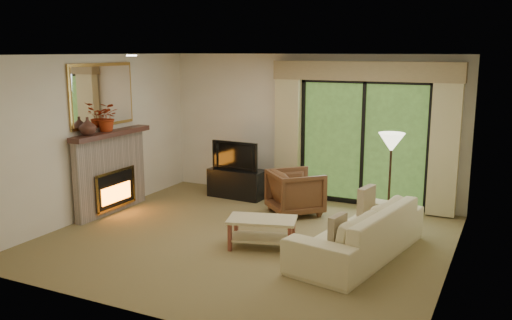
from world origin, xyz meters
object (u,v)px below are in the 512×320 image
at_px(sofa, 358,231).
at_px(coffee_table, 262,233).
at_px(armchair, 296,192).
at_px(media_console, 237,183).

xyz_separation_m(sofa, coffee_table, (-1.26, -0.29, -0.13)).
height_order(sofa, coffee_table, sofa).
bearing_deg(coffee_table, armchair, 79.93).
height_order(media_console, armchair, armchair).
bearing_deg(armchair, coffee_table, 140.58).
bearing_deg(armchair, media_console, 23.83).
relative_size(armchair, sofa, 0.35).
bearing_deg(coffee_table, media_console, 109.03).
xyz_separation_m(armchair, sofa, (1.44, -1.37, -0.03)).
distance_m(sofa, coffee_table, 1.30).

